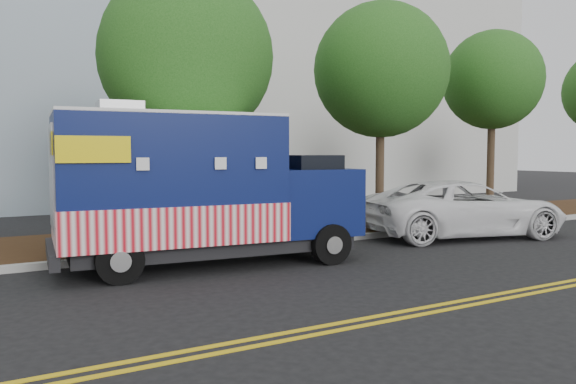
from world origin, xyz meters
TOP-DOWN VIEW (x-y plane):
  - ground at (0.00, 0.00)m, footprint 120.00×120.00m
  - curb at (0.00, 1.40)m, footprint 120.00×0.18m
  - mulch_strip at (0.00, 3.50)m, footprint 120.00×4.00m
  - centerline_near at (0.00, -4.45)m, footprint 120.00×0.10m
  - centerline_far at (0.00, -4.70)m, footprint 120.00×0.10m
  - tree_b at (0.79, 2.71)m, footprint 4.25×4.25m
  - tree_c at (6.87, 2.73)m, footprint 4.02×4.02m
  - tree_d at (12.01, 2.97)m, footprint 3.42×3.42m
  - sign_post at (-2.41, 1.71)m, footprint 0.06×0.06m
  - food_truck at (0.07, 0.26)m, footprint 6.45×2.89m
  - white_car at (7.93, 0.38)m, footprint 6.08×3.87m

SIDE VIEW (x-z plane):
  - ground at x=0.00m, z-range 0.00..0.00m
  - centerline_near at x=0.00m, z-range 0.00..0.01m
  - centerline_far at x=0.00m, z-range 0.00..0.01m
  - curb at x=0.00m, z-range 0.00..0.15m
  - mulch_strip at x=0.00m, z-range 0.00..0.15m
  - white_car at x=7.93m, z-range 0.00..1.56m
  - sign_post at x=-2.41m, z-range 0.00..2.40m
  - food_truck at x=0.07m, z-range -0.16..3.15m
  - tree_b at x=0.79m, z-range 1.26..8.05m
  - tree_c at x=6.87m, z-range 1.38..8.17m
  - tree_d at x=12.01m, z-range 1.55..8.11m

